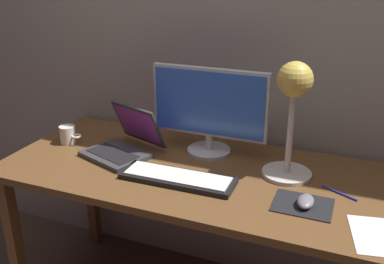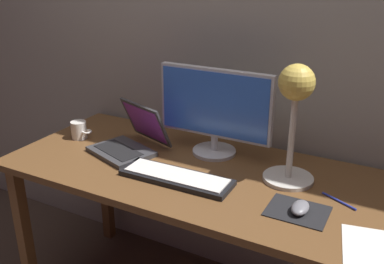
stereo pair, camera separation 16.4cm
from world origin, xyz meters
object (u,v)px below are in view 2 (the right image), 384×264
(mouse, at_px, (300,208))
(coffee_mug, at_px, (79,130))
(laptop, at_px, (133,137))
(pen, at_px, (339,201))
(keyboard_main, at_px, (176,177))
(monitor, at_px, (215,108))
(desk_lamp, at_px, (295,104))

(mouse, distance_m, coffee_mug, 1.10)
(laptop, bearing_deg, pen, -1.92)
(laptop, distance_m, pen, 0.89)
(keyboard_main, relative_size, mouse, 4.61)
(laptop, height_order, pen, laptop)
(mouse, bearing_deg, pen, 52.70)
(mouse, distance_m, pen, 0.17)
(monitor, bearing_deg, mouse, -33.07)
(desk_lamp, xyz_separation_m, pen, (0.20, -0.07, -0.30))
(desk_lamp, bearing_deg, laptop, -176.27)
(monitor, xyz_separation_m, desk_lamp, (0.36, -0.09, 0.10))
(monitor, xyz_separation_m, coffee_mug, (-0.63, -0.15, -0.16))
(monitor, xyz_separation_m, pen, (0.56, -0.17, -0.20))
(keyboard_main, xyz_separation_m, mouse, (0.48, -0.01, 0.01))
(monitor, height_order, laptop, monitor)
(keyboard_main, xyz_separation_m, pen, (0.58, 0.13, -0.01))
(coffee_mug, bearing_deg, mouse, -8.00)
(monitor, bearing_deg, pen, -16.44)
(pen, bearing_deg, laptop, 178.08)
(keyboard_main, xyz_separation_m, desk_lamp, (0.38, 0.20, 0.29))
(monitor, bearing_deg, laptop, -157.77)
(monitor, distance_m, coffee_mug, 0.67)
(keyboard_main, bearing_deg, coffee_mug, 166.48)
(keyboard_main, bearing_deg, monitor, 86.09)
(keyboard_main, height_order, desk_lamp, desk_lamp)
(keyboard_main, xyz_separation_m, coffee_mug, (-0.61, 0.15, 0.03))
(pen, bearing_deg, mouse, -127.30)
(laptop, height_order, mouse, laptop)
(coffee_mug, bearing_deg, desk_lamp, 3.19)
(desk_lamp, height_order, coffee_mug, desk_lamp)
(keyboard_main, relative_size, laptop, 1.26)
(laptop, distance_m, mouse, 0.81)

